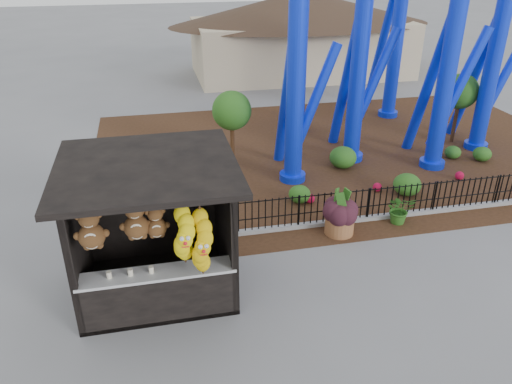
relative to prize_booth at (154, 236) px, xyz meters
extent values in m
plane|color=slate|center=(3.00, -0.90, -1.53)|extent=(120.00, 120.00, 0.00)
cube|color=#331E11|center=(7.00, 7.10, -1.53)|extent=(18.00, 12.00, 0.02)
cube|color=gray|center=(7.00, 2.10, -1.47)|extent=(18.00, 0.18, 0.12)
cube|color=black|center=(0.00, 0.30, -1.48)|extent=(3.20, 2.60, 0.10)
cube|color=black|center=(0.00, 1.54, -0.03)|extent=(3.20, 0.12, 3.00)
cube|color=black|center=(-1.54, 0.30, -0.03)|extent=(0.12, 2.60, 3.00)
cube|color=black|center=(1.54, 0.30, -0.03)|extent=(0.12, 2.60, 3.00)
cube|color=black|center=(0.00, 0.05, 1.53)|extent=(3.50, 3.40, 0.12)
cube|color=black|center=(-1.53, -0.93, -0.03)|extent=(0.14, 0.14, 3.00)
cube|color=black|center=(1.53, -0.93, -0.03)|extent=(0.14, 0.14, 3.00)
cube|color=black|center=(0.00, -0.75, -0.98)|extent=(3.00, 0.50, 1.10)
cube|color=silver|center=(0.00, -0.75, -0.41)|extent=(3.10, 0.55, 0.06)
cylinder|color=black|center=(0.00, -1.15, 1.32)|extent=(2.90, 0.04, 0.04)
cylinder|color=#0E2CEE|center=(4.50, 5.10, 1.97)|extent=(0.56, 0.56, 7.00)
cylinder|color=#0E2CEE|center=(4.50, 5.10, -1.41)|extent=(0.84, 0.84, 0.24)
cylinder|color=#0E2CEE|center=(7.00, 6.30, 2.12)|extent=(0.56, 0.56, 7.30)
cylinder|color=#0E2CEE|center=(7.00, 6.30, -1.41)|extent=(0.84, 0.84, 0.24)
cylinder|color=#0E2CEE|center=(9.50, 5.10, 2.22)|extent=(0.56, 0.56, 7.50)
cylinder|color=#0E2CEE|center=(9.50, 5.10, -1.41)|extent=(0.84, 0.84, 0.24)
cylinder|color=#0E2CEE|center=(12.00, 6.30, 1.77)|extent=(0.56, 0.56, 6.60)
cylinder|color=#0E2CEE|center=(12.00, 6.30, -1.41)|extent=(0.84, 0.84, 0.24)
cylinder|color=#0E2CEE|center=(6.00, 9.60, 3.22)|extent=(0.56, 0.56, 9.50)
cylinder|color=#0E2CEE|center=(6.00, 9.60, -1.41)|extent=(0.84, 0.84, 0.24)
cylinder|color=#0E2CEE|center=(10.50, 10.60, -1.41)|extent=(0.84, 0.84, 0.24)
cylinder|color=#0E2CEE|center=(4.50, 6.00, 1.09)|extent=(0.36, 2.21, 5.85)
cylinder|color=#0E2CEE|center=(5.20, 5.40, 0.92)|extent=(1.62, 0.32, 3.73)
cylinder|color=#0E2CEE|center=(7.00, 7.20, 1.20)|extent=(0.36, 2.29, 6.10)
cylinder|color=#0E2CEE|center=(7.70, 6.60, 1.02)|extent=(1.67, 0.32, 3.88)
cylinder|color=#0E2CEE|center=(9.50, 6.00, 1.28)|extent=(0.36, 2.34, 6.26)
cylinder|color=#0E2CEE|center=(10.20, 5.40, 1.09)|extent=(1.71, 0.32, 3.99)
cylinder|color=#0E2CEE|center=(12.00, 7.20, 0.94)|extent=(0.36, 2.10, 5.53)
cylinder|color=#0E2CEE|center=(12.70, 6.60, 0.78)|extent=(1.54, 0.32, 3.52)
cylinder|color=#915A34|center=(4.78, 1.62, -1.26)|extent=(0.99, 0.99, 0.56)
ellipsoid|color=black|center=(4.78, 1.62, -0.66)|extent=(0.70, 0.70, 0.64)
imported|color=#1B5E1C|center=(6.59, 1.80, -1.12)|extent=(0.83, 0.75, 0.84)
ellipsoid|color=#255418|center=(4.26, 3.53, -1.26)|extent=(0.65, 0.65, 0.52)
ellipsoid|color=#255418|center=(7.60, 3.30, -1.18)|extent=(0.84, 0.84, 0.67)
ellipsoid|color=#255418|center=(10.59, 5.60, -1.29)|extent=(0.56, 0.56, 0.45)
ellipsoid|color=#255418|center=(6.45, 5.67, -1.15)|extent=(0.92, 0.92, 0.74)
ellipsoid|color=#255418|center=(11.47, 5.17, -1.26)|extent=(0.63, 0.63, 0.51)
sphere|color=#AD0B31|center=(4.55, 3.41, -1.38)|extent=(0.28, 0.28, 0.28)
sphere|color=#AD0B31|center=(6.83, 3.70, -1.38)|extent=(0.28, 0.28, 0.28)
sphere|color=#AD0B31|center=(9.81, 3.92, -1.38)|extent=(0.28, 0.28, 0.28)
cube|color=#BFAD8C|center=(9.00, 19.10, -0.03)|extent=(12.00, 6.00, 3.00)
cone|color=#332319|center=(9.00, 19.10, 2.37)|extent=(15.00, 15.00, 1.80)
camera|label=1|loc=(0.18, -9.03, 5.42)|focal=35.00mm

